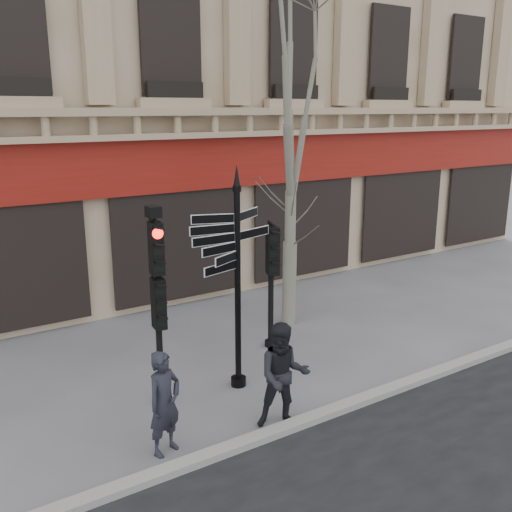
{
  "coord_description": "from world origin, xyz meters",
  "views": [
    {
      "loc": [
        -5.93,
        -7.83,
        4.94
      ],
      "look_at": [
        -0.44,
        0.6,
        2.31
      ],
      "focal_mm": 40.0,
      "sensor_mm": 36.0,
      "label": 1
    }
  ],
  "objects_px": {
    "pedestrian_a": "(165,403)",
    "traffic_signal_main": "(157,283)",
    "plane_tree": "(292,87)",
    "pedestrian_b": "(284,376)",
    "traffic_signal_secondary": "(271,264)",
    "fingerpost": "(237,242)"
  },
  "relations": [
    {
      "from": "pedestrian_a",
      "to": "traffic_signal_secondary",
      "type": "bearing_deg",
      "value": 14.03
    },
    {
      "from": "traffic_signal_main",
      "to": "traffic_signal_secondary",
      "type": "relative_size",
      "value": 1.32
    },
    {
      "from": "traffic_signal_secondary",
      "to": "traffic_signal_main",
      "type": "bearing_deg",
      "value": -141.34
    },
    {
      "from": "plane_tree",
      "to": "pedestrian_a",
      "type": "relative_size",
      "value": 4.82
    },
    {
      "from": "traffic_signal_secondary",
      "to": "pedestrian_b",
      "type": "bearing_deg",
      "value": -100.49
    },
    {
      "from": "traffic_signal_main",
      "to": "pedestrian_b",
      "type": "bearing_deg",
      "value": -44.76
    },
    {
      "from": "traffic_signal_secondary",
      "to": "pedestrian_a",
      "type": "bearing_deg",
      "value": -125.69
    },
    {
      "from": "pedestrian_b",
      "to": "pedestrian_a",
      "type": "bearing_deg",
      "value": -163.53
    },
    {
      "from": "traffic_signal_secondary",
      "to": "plane_tree",
      "type": "height_order",
      "value": "plane_tree"
    },
    {
      "from": "pedestrian_a",
      "to": "pedestrian_b",
      "type": "bearing_deg",
      "value": -30.54
    },
    {
      "from": "plane_tree",
      "to": "pedestrian_b",
      "type": "distance_m",
      "value": 6.36
    },
    {
      "from": "traffic_signal_secondary",
      "to": "pedestrian_b",
      "type": "distance_m",
      "value": 3.28
    },
    {
      "from": "traffic_signal_main",
      "to": "pedestrian_a",
      "type": "bearing_deg",
      "value": -103.97
    },
    {
      "from": "traffic_signal_main",
      "to": "pedestrian_b",
      "type": "distance_m",
      "value": 2.54
    },
    {
      "from": "fingerpost",
      "to": "pedestrian_b",
      "type": "distance_m",
      "value": 2.41
    },
    {
      "from": "traffic_signal_main",
      "to": "traffic_signal_secondary",
      "type": "distance_m",
      "value": 3.12
    },
    {
      "from": "fingerpost",
      "to": "pedestrian_b",
      "type": "bearing_deg",
      "value": -98.72
    },
    {
      "from": "pedestrian_a",
      "to": "traffic_signal_main",
      "type": "bearing_deg",
      "value": 48.69
    },
    {
      "from": "pedestrian_a",
      "to": "pedestrian_b",
      "type": "height_order",
      "value": "pedestrian_b"
    },
    {
      "from": "traffic_signal_main",
      "to": "pedestrian_a",
      "type": "height_order",
      "value": "traffic_signal_main"
    },
    {
      "from": "fingerpost",
      "to": "traffic_signal_main",
      "type": "bearing_deg",
      "value": 168.33
    },
    {
      "from": "traffic_signal_secondary",
      "to": "pedestrian_b",
      "type": "height_order",
      "value": "traffic_signal_secondary"
    }
  ]
}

